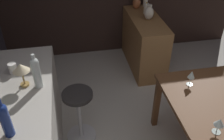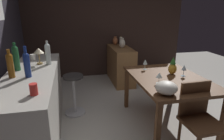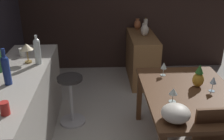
% 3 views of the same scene
% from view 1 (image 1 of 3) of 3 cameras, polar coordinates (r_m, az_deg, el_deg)
% --- Properties ---
extents(sideboard_cabinet, '(1.10, 0.44, 0.82)m').
position_cam_1_polar(sideboard_cabinet, '(3.95, 7.32, 6.20)').
color(sideboard_cabinet, olive).
rests_on(sideboard_cabinet, ground_plane).
extents(bar_stool, '(0.34, 0.34, 0.67)m').
position_cam_1_polar(bar_stool, '(2.78, -7.46, -10.18)').
color(bar_stool, '#262323').
rests_on(bar_stool, ground_plane).
extents(wine_glass_left, '(0.08, 0.08, 0.15)m').
position_cam_1_polar(wine_glass_left, '(2.19, 23.40, -11.00)').
color(wine_glass_left, silver).
rests_on(wine_glass_left, dining_table).
extents(wine_glass_right, '(0.07, 0.07, 0.17)m').
position_cam_1_polar(wine_glass_right, '(2.59, 17.74, -1.08)').
color(wine_glass_right, silver).
rests_on(wine_glass_right, dining_table).
extents(wine_bottle_cobalt, '(0.07, 0.07, 0.37)m').
position_cam_1_polar(wine_bottle_cobalt, '(1.90, -23.35, -10.15)').
color(wine_bottle_cobalt, navy).
rests_on(wine_bottle_cobalt, kitchen_counter).
extents(wine_bottle_clear, '(0.07, 0.07, 0.34)m').
position_cam_1_polar(wine_bottle_clear, '(2.26, -16.98, -0.35)').
color(wine_bottle_clear, silver).
rests_on(wine_bottle_clear, kitchen_counter).
extents(cup_white, '(0.11, 0.08, 0.10)m').
position_cam_1_polar(cup_white, '(2.59, -21.79, 0.44)').
color(cup_white, white).
rests_on(cup_white, kitchen_counter).
extents(counter_lamp, '(0.15, 0.15, 0.23)m').
position_cam_1_polar(counter_lamp, '(2.30, -20.12, 0.20)').
color(counter_lamp, '#A58447').
rests_on(counter_lamp, kitchen_counter).
extents(pillar_candle_tall, '(0.07, 0.07, 0.20)m').
position_cam_1_polar(pillar_candle_tall, '(4.17, 7.65, 15.40)').
color(pillar_candle_tall, white).
rests_on(pillar_candle_tall, sideboard_cabinet).
extents(pillar_candle_short, '(0.07, 0.07, 0.18)m').
position_cam_1_polar(pillar_candle_short, '(3.90, 7.85, 13.79)').
color(pillar_candle_short, white).
rests_on(pillar_candle_short, sideboard_cabinet).
extents(vase_ceramic_ivory, '(0.13, 0.13, 0.22)m').
position_cam_1_polar(vase_ceramic_ivory, '(3.69, 8.46, 12.84)').
color(vase_ceramic_ivory, beige).
rests_on(vase_ceramic_ivory, sideboard_cabinet).
extents(vase_copper, '(0.12, 0.12, 0.20)m').
position_cam_1_polar(vase_copper, '(4.07, 5.67, 15.09)').
color(vase_copper, '#B26038').
rests_on(vase_copper, sideboard_cabinet).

